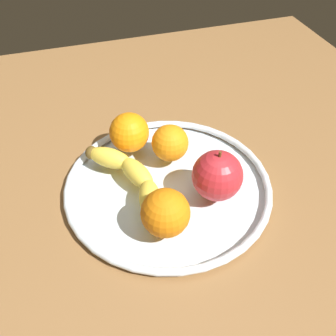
{
  "coord_description": "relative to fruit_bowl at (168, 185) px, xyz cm",
  "views": [
    {
      "loc": [
        -40.9,
        12.72,
        45.81
      ],
      "look_at": [
        0.0,
        0.0,
        4.8
      ],
      "focal_mm": 41.09,
      "sensor_mm": 36.0,
      "label": 1
    }
  ],
  "objects": [
    {
      "name": "ground_plane",
      "position": [
        0.0,
        0.0,
        -2.92
      ],
      "size": [
        111.53,
        111.53,
        4.0
      ],
      "primitive_type": "cube",
      "color": "brown"
    },
    {
      "name": "fruit_bowl",
      "position": [
        0.0,
        0.0,
        0.0
      ],
      "size": [
        33.21,
        33.21,
        1.8
      ],
      "color": "silver",
      "rests_on": "ground_plane"
    },
    {
      "name": "orange_back_left",
      "position": [
        -8.79,
        3.09,
        4.33
      ],
      "size": [
        6.9,
        6.9,
        6.9
      ],
      "primitive_type": "sphere",
      "color": "orange",
      "rests_on": "fruit_bowl"
    },
    {
      "name": "orange_front_right",
      "position": [
        5.54,
        -2.08,
        3.98
      ],
      "size": [
        6.19,
        6.19,
        6.19
      ],
      "primitive_type": "sphere",
      "color": "orange",
      "rests_on": "fruit_bowl"
    },
    {
      "name": "banana",
      "position": [
        1.64,
        5.76,
        2.51
      ],
      "size": [
        18.47,
        10.41,
        3.25
      ],
      "rotation": [
        0.0,
        0.0,
        0.35
      ],
      "color": "yellow",
      "rests_on": "fruit_bowl"
    },
    {
      "name": "apple",
      "position": [
        -4.56,
        -6.25,
        4.73
      ],
      "size": [
        7.68,
        7.68,
        8.48
      ],
      "color": "red",
      "rests_on": "fruit_bowl"
    },
    {
      "name": "orange_center",
      "position": [
        9.88,
        3.8,
        4.28
      ],
      "size": [
        6.79,
        6.79,
        6.79
      ],
      "primitive_type": "sphere",
      "color": "orange",
      "rests_on": "fruit_bowl"
    }
  ]
}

